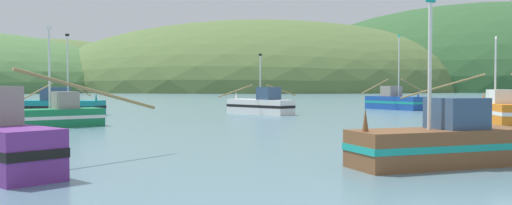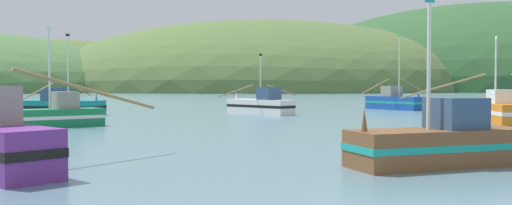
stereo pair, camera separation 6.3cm
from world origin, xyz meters
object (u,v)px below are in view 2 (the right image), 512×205
fishing_boat_brown (442,143)px  fishing_boat_orange (498,110)px  fishing_boat_blue (395,101)px  fishing_boat_white (261,105)px  fishing_boat_green (49,116)px  fishing_boat_teal (61,106)px

fishing_boat_brown → fishing_boat_orange: bearing=-137.6°
fishing_boat_blue → fishing_boat_white: fishing_boat_blue is taller
fishing_boat_blue → fishing_boat_green: fishing_boat_blue is taller
fishing_boat_white → fishing_boat_teal: fishing_boat_teal is taller
fishing_boat_white → fishing_boat_green: fishing_boat_green is taller
fishing_boat_white → fishing_boat_green: 19.83m
fishing_boat_blue → fishing_boat_brown: (-12.27, -38.64, -0.12)m
fishing_boat_orange → fishing_boat_teal: bearing=82.1°
fishing_boat_teal → fishing_boat_brown: bearing=-41.9°
fishing_boat_blue → fishing_boat_orange: size_ratio=0.68×
fishing_boat_blue → fishing_boat_teal: (-32.08, -7.44, -0.05)m
fishing_boat_orange → fishing_boat_brown: bearing=159.3°
fishing_boat_white → fishing_boat_blue: bearing=-101.1°
fishing_boat_teal → fishing_boat_orange: bearing=-4.9°
fishing_boat_blue → fishing_boat_green: (-29.21, -21.24, -0.17)m
fishing_boat_brown → fishing_boat_teal: bearing=-71.7°
fishing_boat_orange → fishing_boat_brown: 22.76m
fishing_boat_white → fishing_boat_brown: size_ratio=1.17×
fishing_boat_orange → fishing_boat_white: bearing=64.2°
fishing_boat_teal → fishing_boat_white: bearing=15.4°
fishing_boat_blue → fishing_boat_orange: fishing_boat_blue is taller
fishing_boat_orange → fishing_boat_brown: size_ratio=2.02×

